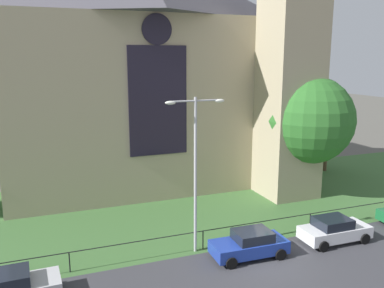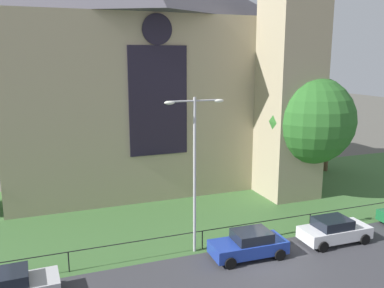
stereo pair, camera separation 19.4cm
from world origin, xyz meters
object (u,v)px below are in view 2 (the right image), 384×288
tree_right_far (328,130)px  parked_car_white (334,230)px  parked_car_silver (9,287)px  tree_right_near (310,120)px  streetlamp_near (195,157)px  parked_car_blue (249,244)px  church_building (149,64)px

tree_right_far → parked_car_white: 16.91m
parked_car_silver → parked_car_white: bearing=-1.8°
tree_right_far → parked_car_white: tree_right_far is taller
tree_right_near → streetlamp_near: tree_right_near is taller
tree_right_near → parked_car_blue: (-9.31, -7.66, -5.33)m
streetlamp_near → parked_car_white: bearing=-12.5°
parked_car_silver → tree_right_far: bearing=23.9°
tree_right_far → streetlamp_near: 21.50m
parked_car_white → parked_car_silver: bearing=-179.1°
streetlamp_near → church_building: bearing=84.8°
church_building → tree_right_far: size_ratio=4.28×
tree_right_near → parked_car_white: size_ratio=2.25×
parked_car_silver → parked_car_white: size_ratio=1.01×
parked_car_white → church_building: bearing=114.3°
tree_right_near → parked_car_white: (-3.65, -7.77, -5.33)m
tree_right_far → parked_car_blue: bearing=-139.7°
church_building → parked_car_silver: (-10.89, -16.01, -9.53)m
church_building → parked_car_white: church_building is taller
tree_right_far → tree_right_near: 8.58m
church_building → parked_car_silver: bearing=-124.2°
streetlamp_near → parked_car_silver: size_ratio=2.07×
church_building → parked_car_blue: (1.27, -15.93, -9.53)m
parked_car_blue → streetlamp_near: bearing=-32.1°
tree_right_far → parked_car_silver: (-27.71, -13.27, -3.34)m
tree_right_far → church_building: bearing=170.8°
parked_car_blue → parked_car_white: 5.66m
tree_right_far → parked_car_silver: 30.91m
church_building → parked_car_blue: church_building is taller
streetlamp_near → parked_car_blue: 5.71m
parked_car_silver → parked_car_blue: bearing=-1.3°
church_building → parked_car_blue: size_ratio=6.11×
tree_right_near → streetlamp_near: 13.28m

